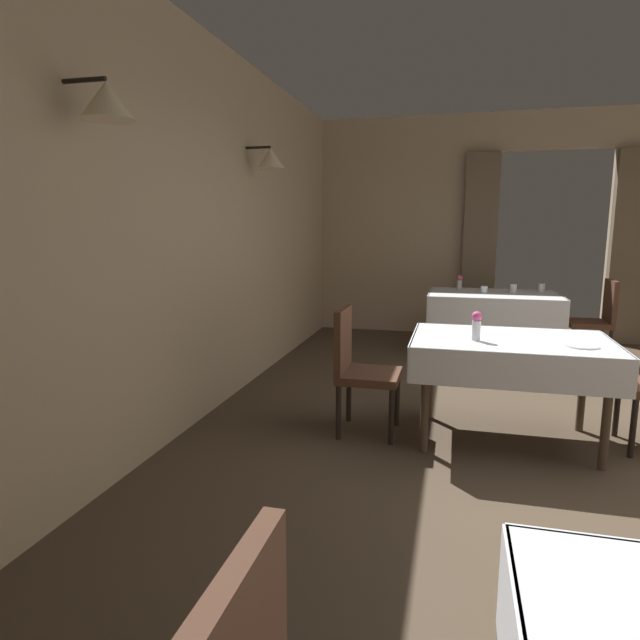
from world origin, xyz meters
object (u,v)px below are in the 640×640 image
object	(u,v)px
chair_far_right	(597,317)
flower_vase_far	(459,281)
flower_vase_mid	(476,325)
plate_mid_b	(582,346)
dining_table_far	(493,302)
glass_far_b	(541,288)
dining_table_mid	(510,351)
glass_far_c	(484,290)
glass_far_d	(513,288)
chair_mid_left	(358,364)

from	to	relation	value
chair_far_right	flower_vase_far	xyz separation A→B (m)	(-1.51, 0.33, 0.33)
flower_vase_mid	plate_mid_b	distance (m)	0.67
dining_table_far	flower_vase_mid	bearing A→B (deg)	-95.87
flower_vase_mid	plate_mid_b	xyz separation A→B (m)	(0.66, -0.02, -0.10)
glass_far_b	chair_far_right	bearing A→B (deg)	-23.19
dining_table_mid	dining_table_far	bearing A→B (deg)	89.10
plate_mid_b	glass_far_b	bearing A→B (deg)	86.76
glass_far_b	glass_far_c	xyz separation A→B (m)	(-0.66, -0.29, -0.01)
flower_vase_mid	glass_far_d	distance (m)	2.88
glass_far_b	glass_far_c	distance (m)	0.72
flower_vase_mid	dining_table_far	bearing A→B (deg)	84.13
dining_table_mid	plate_mid_b	xyz separation A→B (m)	(0.42, -0.15, 0.10)
plate_mid_b	glass_far_b	size ratio (longest dim) A/B	2.18
flower_vase_far	glass_far_b	xyz separation A→B (m)	(0.94, -0.09, -0.04)
chair_far_right	glass_far_b	bearing A→B (deg)	156.81
chair_far_right	flower_vase_mid	world-z (taller)	flower_vase_mid
chair_mid_left	glass_far_c	world-z (taller)	chair_mid_left
dining_table_mid	flower_vase_far	bearing A→B (deg)	96.68
dining_table_far	chair_mid_left	distance (m)	2.92
chair_mid_left	glass_far_b	xyz separation A→B (m)	(1.65, 2.95, 0.28)
plate_mid_b	flower_vase_far	bearing A→B (deg)	103.82
dining_table_mid	chair_far_right	size ratio (longest dim) A/B	1.45
flower_vase_mid	flower_vase_far	bearing A→B (deg)	91.95
plate_mid_b	flower_vase_far	distance (m)	3.21
chair_mid_left	chair_far_right	size ratio (longest dim) A/B	1.00
glass_far_c	dining_table_far	bearing A→B (deg)	16.08
flower_vase_mid	plate_mid_b	bearing A→B (deg)	-1.87
dining_table_far	glass_far_d	size ratio (longest dim) A/B	14.35
flower_vase_mid	glass_far_c	distance (m)	2.73
plate_mid_b	glass_far_b	distance (m)	3.03
dining_table_mid	glass_far_d	xyz separation A→B (m)	(0.26, 2.70, 0.14)
flower_vase_mid	glass_far_d	xyz separation A→B (m)	(0.50, 2.83, -0.06)
flower_vase_far	glass_far_c	bearing A→B (deg)	-53.44
plate_mid_b	glass_far_c	bearing A→B (deg)	100.12
dining_table_mid	glass_far_b	xyz separation A→B (m)	(0.59, 2.87, 0.14)
plate_mid_b	glass_far_d	xyz separation A→B (m)	(-0.16, 2.86, 0.05)
chair_far_right	glass_far_c	xyz separation A→B (m)	(-1.23, -0.04, 0.28)
flower_vase_far	glass_far_d	world-z (taller)	flower_vase_far
flower_vase_mid	glass_far_c	world-z (taller)	flower_vase_mid
dining_table_mid	flower_vase_mid	xyz separation A→B (m)	(-0.24, -0.13, 0.20)
dining_table_mid	dining_table_far	distance (m)	2.62
chair_far_right	dining_table_mid	bearing A→B (deg)	-113.82
flower_vase_far	glass_far_b	world-z (taller)	flower_vase_far
flower_vase_far	plate_mid_b	bearing A→B (deg)	-76.18
dining_table_mid	glass_far_c	world-z (taller)	glass_far_c
glass_far_b	flower_vase_mid	bearing A→B (deg)	-105.47
flower_vase_mid	flower_vase_far	size ratio (longest dim) A/B	1.18
dining_table_mid	glass_far_c	size ratio (longest dim) A/B	16.45
flower_vase_far	dining_table_far	bearing A→B (deg)	-41.32
dining_table_mid	plate_mid_b	bearing A→B (deg)	-20.19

